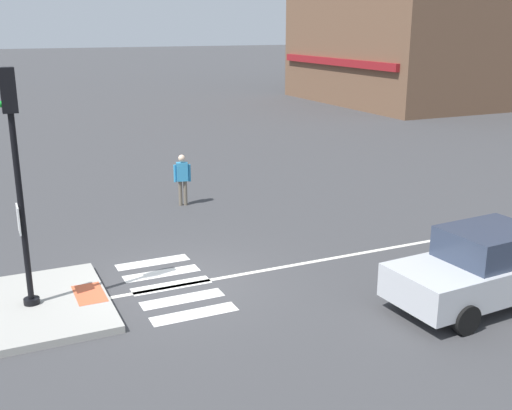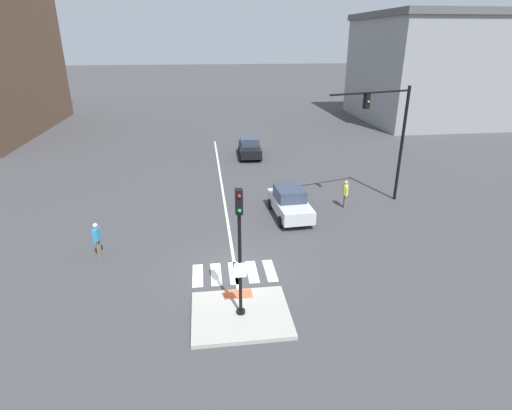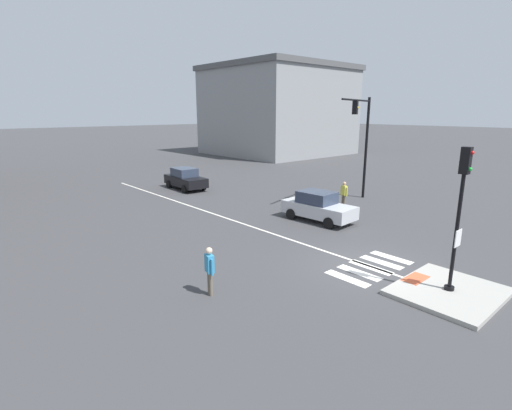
{
  "view_description": "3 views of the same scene",
  "coord_description": "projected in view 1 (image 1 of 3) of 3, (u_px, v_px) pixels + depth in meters",
  "views": [
    {
      "loc": [
        12.41,
        -3.79,
        5.65
      ],
      "look_at": [
        -1.36,
        2.55,
        1.2
      ],
      "focal_mm": 43.26,
      "sensor_mm": 36.0,
      "label": 1
    },
    {
      "loc": [
        -1.04,
        -15.26,
        9.35
      ],
      "look_at": [
        1.48,
        3.94,
        1.4
      ],
      "focal_mm": 28.65,
      "sensor_mm": 36.0,
      "label": 2
    },
    {
      "loc": [
        -12.66,
        -7.68,
        5.96
      ],
      "look_at": [
        -1.47,
        4.95,
        1.82
      ],
      "focal_mm": 26.91,
      "sensor_mm": 36.0,
      "label": 3
    }
  ],
  "objects": [
    {
      "name": "tactile_pad_front",
      "position": [
        89.0,
        293.0,
        13.09
      ],
      "size": [
        1.1,
        0.6,
        0.01
      ],
      "primitive_type": "cube",
      "color": "#DB5B38",
      "rests_on": "traffic_island"
    },
    {
      "name": "crosswalk_stripe_e",
      "position": [
        194.0,
        314.0,
        12.51
      ],
      "size": [
        0.44,
        1.8,
        0.01
      ],
      "primitive_type": "cube",
      "color": "silver",
      "rests_on": "ground"
    },
    {
      "name": "crosswalk_stripe_c",
      "position": [
        172.0,
        286.0,
        13.86
      ],
      "size": [
        0.44,
        1.8,
        0.01
      ],
      "primitive_type": "cube",
      "color": "silver",
      "rests_on": "ground"
    },
    {
      "name": "traffic_island",
      "position": [
        32.0,
        307.0,
        12.65
      ],
      "size": [
        3.54,
        3.02,
        0.15
      ],
      "primitive_type": "cube",
      "color": "#A3A099",
      "rests_on": "ground"
    },
    {
      "name": "lane_centre_line",
      "position": [
        510.0,
        227.0,
        17.88
      ],
      "size": [
        0.14,
        28.0,
        0.01
      ],
      "primitive_type": "cube",
      "color": "silver",
      "rests_on": "ground"
    },
    {
      "name": "signal_pole",
      "position": [
        16.0,
        168.0,
        11.82
      ],
      "size": [
        0.44,
        0.38,
        4.75
      ],
      "color": "black",
      "rests_on": "traffic_island"
    },
    {
      "name": "crosswalk_stripe_a",
      "position": [
        153.0,
        262.0,
        15.22
      ],
      "size": [
        0.44,
        1.8,
        0.01
      ],
      "primitive_type": "cube",
      "color": "silver",
      "rests_on": "ground"
    },
    {
      "name": "car_silver_eastbound_mid",
      "position": [
        484.0,
        267.0,
        12.77
      ],
      "size": [
        2.03,
        4.19,
        1.64
      ],
      "color": "silver",
      "rests_on": "ground"
    },
    {
      "name": "crosswalk_stripe_b",
      "position": [
        162.0,
        273.0,
        14.54
      ],
      "size": [
        0.44,
        1.8,
        0.01
      ],
      "primitive_type": "cube",
      "color": "silver",
      "rests_on": "ground"
    },
    {
      "name": "pedestrian_at_curb_left",
      "position": [
        182.0,
        176.0,
        19.76
      ],
      "size": [
        0.3,
        0.54,
        1.67
      ],
      "color": "#6B6051",
      "rests_on": "ground"
    },
    {
      "name": "crosswalk_stripe_d",
      "position": [
        182.0,
        299.0,
        13.18
      ],
      "size": [
        0.44,
        1.8,
        0.01
      ],
      "primitive_type": "cube",
      "color": "silver",
      "rests_on": "ground"
    },
    {
      "name": "ground_plane",
      "position": [
        179.0,
        284.0,
        13.93
      ],
      "size": [
        300.0,
        300.0,
        0.0
      ],
      "primitive_type": "plane",
      "color": "#3D3D3F"
    }
  ]
}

